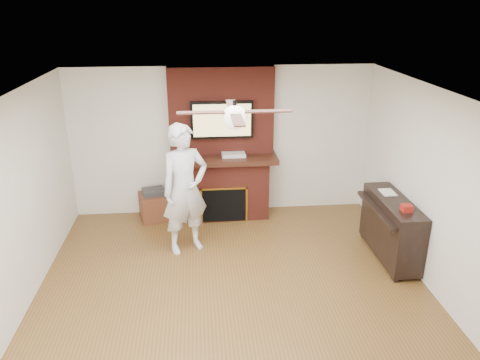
{
  "coord_description": "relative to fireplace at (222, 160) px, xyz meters",
  "views": [
    {
      "loc": [
        -0.39,
        -4.8,
        3.48
      ],
      "look_at": [
        0.14,
        0.9,
        1.26
      ],
      "focal_mm": 35.0,
      "sensor_mm": 36.0,
      "label": 1
    }
  ],
  "objects": [
    {
      "name": "piano",
      "position": [
        2.28,
        -1.66,
        -0.52
      ],
      "size": [
        0.51,
        1.37,
        0.98
      ],
      "rotation": [
        0.0,
        0.0,
        0.0
      ],
      "color": "black",
      "rests_on": "ground"
    },
    {
      "name": "candle_orange",
      "position": [
        -0.21,
        -0.24,
        -0.93
      ],
      "size": [
        0.07,
        0.07,
        0.12
      ],
      "primitive_type": "cylinder",
      "color": "orange",
      "rests_on": "ground"
    },
    {
      "name": "person",
      "position": [
        -0.6,
        -1.16,
        -0.04
      ],
      "size": [
        0.83,
        0.73,
        1.91
      ],
      "primitive_type": "imported",
      "rotation": [
        0.0,
        0.0,
        0.45
      ],
      "color": "silver",
      "rests_on": "ground"
    },
    {
      "name": "ceiling_fan",
      "position": [
        -0.0,
        -2.55,
        1.34
      ],
      "size": [
        1.21,
        1.21,
        0.31
      ],
      "color": "black",
      "rests_on": "room_shell"
    },
    {
      "name": "cable_box",
      "position": [
        0.18,
        -0.1,
        0.11
      ],
      "size": [
        0.39,
        0.23,
        0.05
      ],
      "primitive_type": "cube",
      "rotation": [
        0.0,
        0.0,
        0.02
      ],
      "color": "silver",
      "rests_on": "fireplace"
    },
    {
      "name": "side_table",
      "position": [
        -1.16,
        -0.07,
        -0.75
      ],
      "size": [
        0.56,
        0.56,
        0.53
      ],
      "rotation": [
        0.0,
        0.0,
        0.25
      ],
      "color": "#542918",
      "rests_on": "ground"
    },
    {
      "name": "fireplace",
      "position": [
        0.0,
        0.0,
        0.0
      ],
      "size": [
        1.78,
        0.64,
        2.5
      ],
      "color": "maroon",
      "rests_on": "ground"
    },
    {
      "name": "candle_blue",
      "position": [
        0.26,
        -0.22,
        -0.95
      ],
      "size": [
        0.06,
        0.06,
        0.08
      ],
      "primitive_type": "cylinder",
      "color": "#2F5E8F",
      "rests_on": "ground"
    },
    {
      "name": "tv",
      "position": [
        0.0,
        -0.05,
        0.68
      ],
      "size": [
        1.0,
        0.08,
        0.6
      ],
      "color": "black",
      "rests_on": "fireplace"
    },
    {
      "name": "room_shell",
      "position": [
        0.0,
        -2.55,
        0.25
      ],
      "size": [
        5.36,
        5.86,
        2.86
      ],
      "color": "brown",
      "rests_on": "ground"
    },
    {
      "name": "candle_green",
      "position": [
        0.02,
        -0.23,
        -0.95
      ],
      "size": [
        0.07,
        0.07,
        0.1
      ],
      "primitive_type": "cylinder",
      "color": "#4A8334",
      "rests_on": "ground"
    },
    {
      "name": "candle_cream",
      "position": [
        0.15,
        -0.18,
        -0.94
      ],
      "size": [
        0.09,
        0.09,
        0.12
      ],
      "primitive_type": "cylinder",
      "color": "beige",
      "rests_on": "ground"
    }
  ]
}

